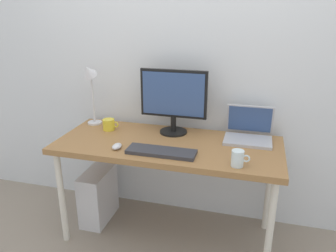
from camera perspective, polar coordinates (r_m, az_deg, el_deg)
The scene contains 11 objects.
ground_plane at distance 2.65m, azimuth 0.00°, elevation -17.89°, with size 6.00×6.00×0.00m, color gray.
back_wall at distance 2.49m, azimuth 2.40°, elevation 12.44°, with size 4.40×0.04×2.60m, color silver.
desk at distance 2.29m, azimuth 0.00°, elevation -4.35°, with size 1.53×0.65×0.74m.
monitor at distance 2.36m, azimuth 0.95°, elevation 4.79°, with size 0.48×0.20×0.47m.
laptop at distance 2.37m, azimuth 13.66°, elevation -0.90°, with size 0.32×0.26×0.23m.
desk_lamp at distance 2.58m, azimuth -13.33°, elevation 7.58°, with size 0.11×0.16×0.49m.
keyboard at distance 2.10m, azimuth -1.17°, elevation -4.44°, with size 0.44×0.14×0.02m, color #333338.
mouse at distance 2.19m, azimuth -8.77°, elevation -3.47°, with size 0.06×0.09×0.03m, color silver.
coffee_mug at distance 2.53m, azimuth -10.10°, elevation 0.25°, with size 0.12×0.09×0.08m.
glass_cup at distance 1.97m, azimuth 11.90°, elevation -5.45°, with size 0.11×0.07×0.10m.
computer_tower at distance 2.74m, azimuth -11.88°, elevation -11.58°, with size 0.18×0.36×0.42m, color silver.
Camera 1 is at (0.55, -2.02, 1.62)m, focal length 35.51 mm.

